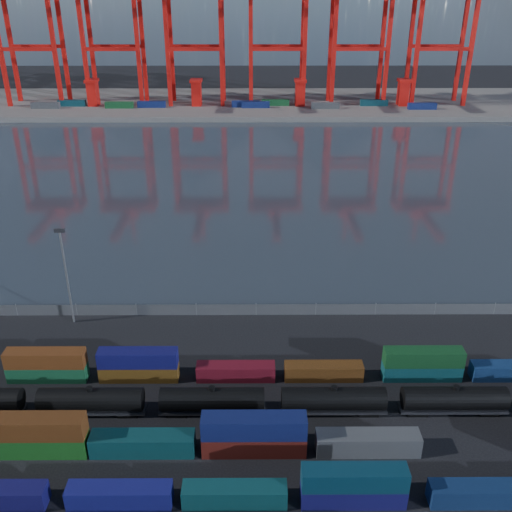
{
  "coord_description": "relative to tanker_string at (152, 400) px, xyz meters",
  "views": [
    {
      "loc": [
        -0.43,
        -54.03,
        50.25
      ],
      "look_at": [
        0.0,
        30.0,
        10.0
      ],
      "focal_mm": 40.0,
      "sensor_mm": 36.0,
      "label": 1
    }
  ],
  "objects": [
    {
      "name": "quay_containers",
      "position": [
        2.48,
        191.76,
        1.17
      ],
      "size": [
        172.58,
        10.99,
        2.6
      ],
      "color": "navy",
      "rests_on": "far_quay"
    },
    {
      "name": "far_quay",
      "position": [
        13.48,
        206.3,
        -1.13
      ],
      "size": [
        700.0,
        70.0,
        2.0
      ],
      "primitive_type": "cube",
      "color": "#514F4C",
      "rests_on": "ground"
    },
    {
      "name": "yard_light_mast",
      "position": [
        -16.52,
        22.3,
        7.17
      ],
      "size": [
        1.6,
        0.4,
        16.6
      ],
      "color": "slate",
      "rests_on": "ground"
    },
    {
      "name": "gantry_cranes",
      "position": [
        5.98,
        199.52,
        38.85
      ],
      "size": [
        200.71,
        49.37,
        66.85
      ],
      "color": "red",
      "rests_on": "ground"
    },
    {
      "name": "container_row_south",
      "position": [
        -6.25,
        -14.1,
        -0.4
      ],
      "size": [
        138.61,
        2.27,
        4.83
      ],
      "color": "#3E4043",
      "rests_on": "ground"
    },
    {
      "name": "container_row_north",
      "position": [
        13.09,
        7.2,
        -0.21
      ],
      "size": [
        141.32,
        2.23,
        4.76
      ],
      "color": "navy",
      "rests_on": "ground"
    },
    {
      "name": "container_row_mid",
      "position": [
        -7.55,
        -6.71,
        -0.04
      ],
      "size": [
        140.93,
        2.49,
        5.31
      ],
      "color": "#3B3D40",
      "rests_on": "ground"
    },
    {
      "name": "harbor_water",
      "position": [
        13.48,
        101.3,
        -2.12
      ],
      "size": [
        700.0,
        700.0,
        0.0
      ],
      "primitive_type": "plane",
      "color": "#273039",
      "rests_on": "ground"
    },
    {
      "name": "straddle_carriers",
      "position": [
        10.98,
        196.3,
        5.69
      ],
      "size": [
        140.0,
        7.0,
        11.1
      ],
      "color": "red",
      "rests_on": "far_quay"
    },
    {
      "name": "waterfront_fence",
      "position": [
        13.48,
        24.3,
        -1.12
      ],
      "size": [
        160.12,
        0.12,
        2.2
      ],
      "color": "#595B5E",
      "rests_on": "ground"
    },
    {
      "name": "ground",
      "position": [
        13.48,
        -3.7,
        -2.13
      ],
      "size": [
        700.0,
        700.0,
        0.0
      ],
      "primitive_type": "plane",
      "color": "black",
      "rests_on": "ground"
    },
    {
      "name": "tanker_string",
      "position": [
        0.0,
        0.0,
        0.0
      ],
      "size": [
        122.3,
        2.96,
        4.24
      ],
      "color": "black",
      "rests_on": "ground"
    }
  ]
}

